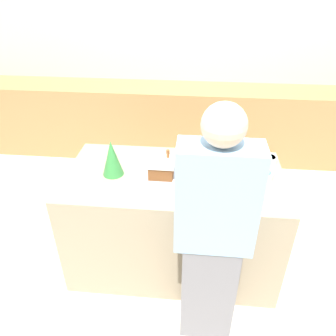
% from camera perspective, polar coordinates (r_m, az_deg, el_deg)
% --- Properties ---
extents(ground_plane, '(12.00, 12.00, 0.00)m').
position_cam_1_polar(ground_plane, '(3.11, 0.91, -15.47)').
color(ground_plane, beige).
extents(wall_back, '(8.00, 0.05, 2.60)m').
position_cam_1_polar(wall_back, '(4.52, 3.69, 19.25)').
color(wall_back, beige).
rests_on(wall_back, ground_plane).
extents(back_cabinet_block, '(6.00, 0.60, 0.95)m').
position_cam_1_polar(back_cabinet_block, '(4.47, 3.14, 7.96)').
color(back_cabinet_block, '#9E7547').
rests_on(back_cabinet_block, ground_plane).
extents(kitchen_island, '(1.68, 0.87, 0.92)m').
position_cam_1_polar(kitchen_island, '(2.79, 0.99, -9.10)').
color(kitchen_island, gray).
rests_on(kitchen_island, ground_plane).
extents(baking_tray, '(0.45, 0.32, 0.01)m').
position_cam_1_polar(baking_tray, '(2.48, -1.21, -1.60)').
color(baking_tray, '#9E9EA8').
rests_on(baking_tray, kitchen_island).
extents(gingerbread_house, '(0.20, 0.14, 0.22)m').
position_cam_1_polar(gingerbread_house, '(2.43, -1.22, 0.14)').
color(gingerbread_house, brown).
rests_on(gingerbread_house, baking_tray).
extents(decorative_tree, '(0.16, 0.16, 0.28)m').
position_cam_1_polar(decorative_tree, '(2.49, -9.73, 1.74)').
color(decorative_tree, '#33843D').
rests_on(decorative_tree, kitchen_island).
extents(candy_bowl_near_tray_left, '(0.12, 0.12, 0.05)m').
position_cam_1_polar(candy_bowl_near_tray_left, '(2.80, 17.23, 1.54)').
color(candy_bowl_near_tray_left, silver).
rests_on(candy_bowl_near_tray_left, kitchen_island).
extents(candy_bowl_behind_tray, '(0.10, 0.10, 0.04)m').
position_cam_1_polar(candy_bowl_behind_tray, '(2.50, 8.71, -1.16)').
color(candy_bowl_behind_tray, silver).
rests_on(candy_bowl_behind_tray, kitchen_island).
extents(candy_bowl_center_rear, '(0.12, 0.12, 0.05)m').
position_cam_1_polar(candy_bowl_center_rear, '(2.78, 11.43, 2.34)').
color(candy_bowl_center_rear, silver).
rests_on(candy_bowl_center_rear, kitchen_island).
extents(candy_bowl_beside_tree, '(0.11, 0.11, 0.04)m').
position_cam_1_polar(candy_bowl_beside_tree, '(2.58, 11.97, -0.49)').
color(candy_bowl_beside_tree, white).
rests_on(candy_bowl_beside_tree, kitchen_island).
extents(candy_bowl_far_left, '(0.14, 0.14, 0.05)m').
position_cam_1_polar(candy_bowl_far_left, '(2.57, 16.32, -1.10)').
color(candy_bowl_far_left, white).
rests_on(candy_bowl_far_left, kitchen_island).
extents(candy_bowl_near_tray_right, '(0.12, 0.12, 0.04)m').
position_cam_1_polar(candy_bowl_near_tray_right, '(2.76, 3.87, 2.48)').
color(candy_bowl_near_tray_right, white).
rests_on(candy_bowl_near_tray_right, kitchen_island).
extents(candy_bowl_front_corner, '(0.11, 0.11, 0.05)m').
position_cam_1_polar(candy_bowl_front_corner, '(2.64, 8.38, 0.91)').
color(candy_bowl_front_corner, white).
rests_on(candy_bowl_front_corner, kitchen_island).
extents(mug, '(0.07, 0.07, 0.10)m').
position_cam_1_polar(mug, '(2.30, 10.46, -3.77)').
color(mug, '#B24238').
rests_on(mug, kitchen_island).
extents(person, '(0.46, 0.57, 1.75)m').
position_cam_1_polar(person, '(2.03, 7.85, -11.60)').
color(person, slate).
rests_on(person, ground_plane).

